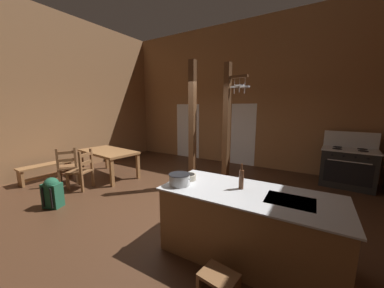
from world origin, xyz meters
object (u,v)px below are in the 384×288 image
(bench_along_left_wall, at_px, (46,169))
(backpack, at_px, (52,192))
(ladderback_chair_by_post, at_px, (68,167))
(step_stool, at_px, (219,285))
(bottle_tall_on_counter, at_px, (241,179))
(stove_range, at_px, (347,167))
(stockpot_on_counter, at_px, (179,179))
(kitchen_island, at_px, (247,225))
(dining_table, at_px, (108,154))
(ladderback_chair_near_window, at_px, (82,170))
(mixing_bowl_on_counter, at_px, (188,177))

(bench_along_left_wall, height_order, backpack, backpack)
(ladderback_chair_by_post, bearing_deg, step_stool, -12.56)
(bottle_tall_on_counter, bearing_deg, bench_along_left_wall, 179.76)
(stove_range, distance_m, bottle_tall_on_counter, 4.04)
(stockpot_on_counter, xyz_separation_m, bottle_tall_on_counter, (0.76, 0.31, 0.06))
(kitchen_island, bearing_deg, bench_along_left_wall, 179.16)
(stockpot_on_counter, bearing_deg, dining_table, 157.35)
(dining_table, xyz_separation_m, ladderback_chair_near_window, (0.25, -0.94, -0.20))
(kitchen_island, bearing_deg, dining_table, 164.62)
(ladderback_chair_by_post, distance_m, backpack, 1.35)
(step_stool, relative_size, dining_table, 0.22)
(stove_range, bearing_deg, step_stool, -106.69)
(step_stool, distance_m, dining_table, 4.73)
(ladderback_chair_near_window, relative_size, ladderback_chair_by_post, 1.00)
(dining_table, relative_size, mixing_bowl_on_counter, 7.85)
(bench_along_left_wall, bearing_deg, mixing_bowl_on_counter, -1.05)
(ladderback_chair_by_post, distance_m, mixing_bowl_on_counter, 3.82)
(step_stool, bearing_deg, bottle_tall_on_counter, 95.82)
(ladderback_chair_by_post, relative_size, stockpot_on_counter, 2.64)
(stove_range, relative_size, bench_along_left_wall, 1.06)
(kitchen_island, height_order, bottle_tall_on_counter, bottle_tall_on_counter)
(mixing_bowl_on_counter, bearing_deg, dining_table, 160.83)
(backpack, xyz_separation_m, mixing_bowl_on_counter, (2.74, 0.61, 0.61))
(step_stool, height_order, stockpot_on_counter, stockpot_on_counter)
(stove_range, bearing_deg, kitchen_island, -109.49)
(backpack, bearing_deg, ladderback_chair_by_post, 140.34)
(stove_range, bearing_deg, backpack, -138.52)
(ladderback_chair_by_post, relative_size, mixing_bowl_on_counter, 4.17)
(dining_table, distance_m, backpack, 1.94)
(stockpot_on_counter, relative_size, bottle_tall_on_counter, 1.07)
(kitchen_island, height_order, backpack, kitchen_island)
(kitchen_island, distance_m, stockpot_on_counter, 1.05)
(dining_table, xyz_separation_m, stockpot_on_counter, (3.43, -1.43, 0.31))
(stove_range, relative_size, stockpot_on_counter, 3.67)
(stockpot_on_counter, bearing_deg, mixing_bowl_on_counter, 93.88)
(stove_range, height_order, step_stool, stove_range)
(dining_table, bearing_deg, bottle_tall_on_counter, -15.04)
(bench_along_left_wall, height_order, bottle_tall_on_counter, bottle_tall_on_counter)
(stove_range, xyz_separation_m, mixing_bowl_on_counter, (-2.23, -3.79, 0.44))
(ladderback_chair_near_window, bearing_deg, dining_table, 105.07)
(ladderback_chair_near_window, xyz_separation_m, mixing_bowl_on_counter, (3.16, -0.25, 0.47))
(ladderback_chair_by_post, xyz_separation_m, backpack, (1.04, -0.86, -0.14))
(ladderback_chair_near_window, distance_m, ladderback_chair_by_post, 0.62)
(dining_table, relative_size, backpack, 3.00)
(bench_along_left_wall, distance_m, mixing_bowl_on_counter, 4.61)
(step_stool, bearing_deg, stove_range, 73.31)
(stove_range, height_order, bottle_tall_on_counter, stove_range)
(stockpot_on_counter, distance_m, mixing_bowl_on_counter, 0.25)
(kitchen_island, height_order, stockpot_on_counter, stockpot_on_counter)
(step_stool, distance_m, stockpot_on_counter, 1.27)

